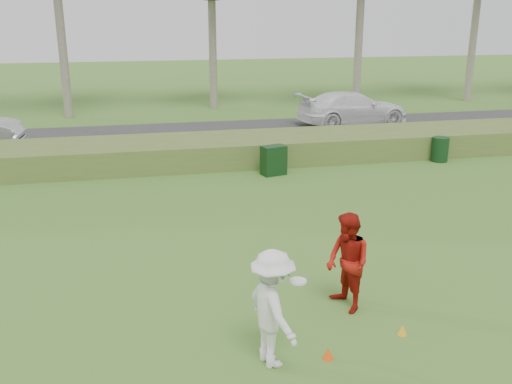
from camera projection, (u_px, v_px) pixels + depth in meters
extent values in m
plane|color=#3A6A23|center=(304.00, 327.00, 10.16)|extent=(120.00, 120.00, 0.00)
cube|color=#4A6428|center=(210.00, 151.00, 21.20)|extent=(80.00, 3.00, 0.90)
cube|color=#2D2D2D|center=(195.00, 135.00, 25.98)|extent=(80.00, 6.00, 0.06)
cylinder|color=gray|center=(212.00, 5.00, 31.65)|extent=(0.44, 0.44, 11.50)
imported|color=white|center=(273.00, 309.00, 8.85)|extent=(1.00, 1.39, 1.93)
cylinder|color=white|center=(298.00, 281.00, 8.80)|extent=(0.27, 0.27, 0.03)
imported|color=#9E150D|center=(348.00, 263.00, 10.53)|extent=(0.90, 1.05, 1.89)
cone|color=#F94A0D|center=(328.00, 354.00, 9.20)|extent=(0.18, 0.18, 0.20)
cone|color=gold|center=(402.00, 330.00, 9.91)|extent=(0.17, 0.17, 0.19)
cube|color=black|center=(274.00, 160.00, 19.57)|extent=(0.91, 0.70, 1.01)
cylinder|color=black|center=(440.00, 149.00, 21.34)|extent=(0.77, 0.77, 0.92)
imported|color=white|center=(353.00, 108.00, 28.02)|extent=(5.68, 2.74, 1.59)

